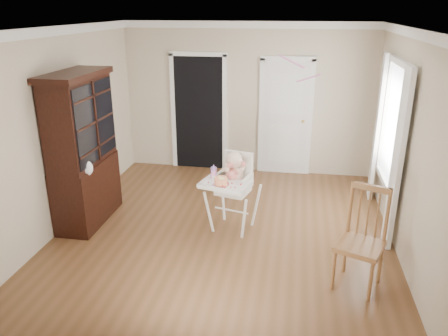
% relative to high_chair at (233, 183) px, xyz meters
% --- Properties ---
extents(floor, '(5.00, 5.00, 0.00)m').
position_rel_high_chair_xyz_m(floor, '(-0.10, -0.12, -0.68)').
color(floor, brown).
rests_on(floor, ground).
extents(ceiling, '(5.00, 5.00, 0.00)m').
position_rel_high_chair_xyz_m(ceiling, '(-0.10, -0.12, 2.02)').
color(ceiling, white).
rests_on(ceiling, wall_back).
extents(wall_back, '(4.50, 0.00, 4.50)m').
position_rel_high_chair_xyz_m(wall_back, '(-0.10, 2.38, 0.67)').
color(wall_back, beige).
rests_on(wall_back, floor).
extents(wall_left, '(0.00, 5.00, 5.00)m').
position_rel_high_chair_xyz_m(wall_left, '(-2.35, -0.12, 0.67)').
color(wall_left, beige).
rests_on(wall_left, floor).
extents(wall_right, '(0.00, 5.00, 5.00)m').
position_rel_high_chair_xyz_m(wall_right, '(2.15, -0.12, 0.67)').
color(wall_right, beige).
rests_on(wall_right, floor).
extents(crown_molding, '(4.50, 5.00, 0.12)m').
position_rel_high_chair_xyz_m(crown_molding, '(-0.10, -0.12, 1.96)').
color(crown_molding, white).
rests_on(crown_molding, ceiling).
extents(doorway, '(1.06, 0.05, 2.22)m').
position_rel_high_chair_xyz_m(doorway, '(-1.00, 2.37, 0.43)').
color(doorway, black).
rests_on(doorway, wall_back).
extents(closet_door, '(0.96, 0.09, 2.13)m').
position_rel_high_chair_xyz_m(closet_door, '(0.60, 2.36, 0.34)').
color(closet_door, white).
rests_on(closet_door, wall_back).
extents(window_right, '(0.13, 1.84, 2.30)m').
position_rel_high_chair_xyz_m(window_right, '(2.07, 0.68, 0.60)').
color(window_right, white).
rests_on(window_right, wall_right).
extents(high_chair, '(0.80, 0.91, 1.11)m').
position_rel_high_chair_xyz_m(high_chair, '(0.00, 0.00, 0.00)').
color(high_chair, white).
rests_on(high_chair, floor).
extents(baby, '(0.32, 0.29, 0.52)m').
position_rel_high_chair_xyz_m(baby, '(0.01, 0.03, 0.17)').
color(baby, beige).
rests_on(baby, high_chair).
extents(cake, '(0.22, 0.22, 0.10)m').
position_rel_high_chair_xyz_m(cake, '(-0.12, -0.28, 0.14)').
color(cake, silver).
rests_on(cake, high_chair).
extents(sippy_cup, '(0.08, 0.08, 0.20)m').
position_rel_high_chair_xyz_m(sippy_cup, '(-0.25, -0.07, 0.17)').
color(sippy_cup, '#F998D6').
rests_on(sippy_cup, high_chair).
extents(china_cabinet, '(0.56, 1.27, 2.14)m').
position_rel_high_chair_xyz_m(china_cabinet, '(-2.09, -0.08, 0.39)').
color(china_cabinet, black).
rests_on(china_cabinet, floor).
extents(dining_chair, '(0.61, 0.61, 1.14)m').
position_rel_high_chair_xyz_m(dining_chair, '(1.57, -1.05, -0.15)').
color(dining_chair, brown).
rests_on(dining_chair, floor).
extents(streamer, '(0.39, 0.34, 0.15)m').
position_rel_high_chair_xyz_m(streamer, '(0.68, 1.02, 1.51)').
color(streamer, pink).
rests_on(streamer, ceiling).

